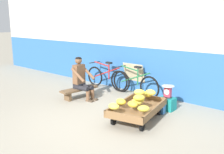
# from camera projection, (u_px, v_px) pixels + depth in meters

# --- Properties ---
(ground_plane) EXTENTS (80.00, 80.00, 0.00)m
(ground_plane) POSITION_uv_depth(u_px,v_px,m) (85.00, 128.00, 5.14)
(ground_plane) COLOR gray
(back_wall) EXTENTS (16.00, 0.30, 3.35)m
(back_wall) POSITION_uv_depth(u_px,v_px,m) (164.00, 36.00, 6.99)
(back_wall) COLOR #2D609E
(back_wall) RESTS_ON ground
(banana_cart) EXTENTS (1.12, 1.58, 0.36)m
(banana_cart) POSITION_uv_depth(u_px,v_px,m) (138.00, 109.00, 5.54)
(banana_cart) COLOR brown
(banana_cart) RESTS_ON ground
(banana_pile) EXTENTS (0.89, 1.40, 0.26)m
(banana_pile) POSITION_uv_depth(u_px,v_px,m) (137.00, 100.00, 5.45)
(banana_pile) COLOR gold
(banana_pile) RESTS_ON banana_cart
(low_bench) EXTENTS (0.41, 1.12, 0.27)m
(low_bench) POSITION_uv_depth(u_px,v_px,m) (79.00, 91.00, 7.12)
(low_bench) COLOR brown
(low_bench) RESTS_ON ground
(vendor_seated) EXTENTS (0.70, 0.50, 1.14)m
(vendor_seated) POSITION_uv_depth(u_px,v_px,m) (81.00, 78.00, 6.99)
(vendor_seated) COLOR brown
(vendor_seated) RESTS_ON ground
(plastic_crate) EXTENTS (0.36, 0.28, 0.30)m
(plastic_crate) POSITION_uv_depth(u_px,v_px,m) (167.00, 104.00, 6.17)
(plastic_crate) COLOR #19847F
(plastic_crate) RESTS_ON ground
(weighing_scale) EXTENTS (0.30, 0.30, 0.29)m
(weighing_scale) POSITION_uv_depth(u_px,v_px,m) (168.00, 91.00, 6.11)
(weighing_scale) COLOR #28282D
(weighing_scale) RESTS_ON plastic_crate
(bicycle_near_left) EXTENTS (1.66, 0.48, 0.86)m
(bicycle_near_left) POSITION_uv_depth(u_px,v_px,m) (106.00, 78.00, 8.04)
(bicycle_near_left) COLOR black
(bicycle_near_left) RESTS_ON ground
(bicycle_far_left) EXTENTS (1.66, 0.48, 0.86)m
(bicycle_far_left) POSITION_uv_depth(u_px,v_px,m) (135.00, 83.00, 7.31)
(bicycle_far_left) COLOR black
(bicycle_far_left) RESTS_ON ground
(sign_board) EXTENTS (0.70, 0.28, 0.87)m
(sign_board) POSITION_uv_depth(u_px,v_px,m) (135.00, 78.00, 7.67)
(sign_board) COLOR #C6B289
(sign_board) RESTS_ON ground
(shopping_bag) EXTENTS (0.18, 0.12, 0.24)m
(shopping_bag) POSITION_uv_depth(u_px,v_px,m) (161.00, 108.00, 5.93)
(shopping_bag) COLOR #3370B7
(shopping_bag) RESTS_ON ground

